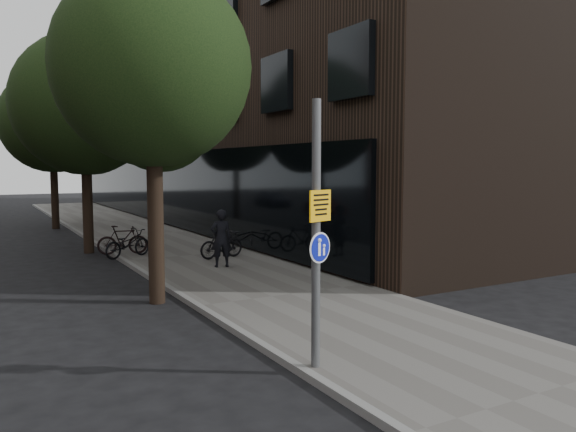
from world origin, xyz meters
TOP-DOWN VIEW (x-y plane):
  - ground at (0.00, 0.00)m, footprint 120.00×120.00m
  - sidewalk at (0.25, 10.00)m, footprint 4.50×60.00m
  - curb_edge at (-2.00, 10.00)m, footprint 0.15×60.00m
  - building_right_dark_brick at (8.50, 22.00)m, footprint 12.00×40.00m
  - street_tree_near at (-2.53, 4.64)m, footprint 4.40×4.40m
  - street_tree_mid at (-2.53, 13.14)m, footprint 5.00×5.00m
  - street_tree_far at (-2.53, 22.14)m, footprint 5.00×5.00m
  - signpost at (-1.80, -1.02)m, footprint 0.45×0.17m
  - pedestrian at (0.21, 7.43)m, footprint 0.71×0.54m
  - parked_bike_facade_near at (2.00, 9.81)m, footprint 1.90×0.70m
  - parked_bike_facade_far at (0.83, 8.90)m, footprint 1.61×0.65m
  - parked_bike_curb_near at (-1.80, 10.54)m, footprint 1.84×1.28m
  - parked_bike_curb_far at (-1.80, 11.27)m, footprint 1.71×0.80m

SIDE VIEW (x-z plane):
  - ground at x=0.00m, z-range 0.00..0.00m
  - sidewalk at x=0.25m, z-range 0.00..0.12m
  - curb_edge at x=-2.00m, z-range 0.00..0.13m
  - parked_bike_curb_near at x=-1.80m, z-range 0.12..1.04m
  - parked_bike_facade_far at x=0.83m, z-range 0.12..1.06m
  - parked_bike_facade_near at x=2.00m, z-range 0.12..1.11m
  - parked_bike_curb_far at x=-1.80m, z-range 0.12..1.11m
  - pedestrian at x=0.21m, z-range 0.12..1.85m
  - signpost at x=-1.80m, z-range 0.14..4.12m
  - street_tree_near at x=-2.53m, z-range 1.36..8.86m
  - street_tree_mid at x=-2.53m, z-range 1.21..9.01m
  - street_tree_far at x=-2.53m, z-range 1.21..9.01m
  - building_right_dark_brick at x=8.50m, z-range 0.00..18.00m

